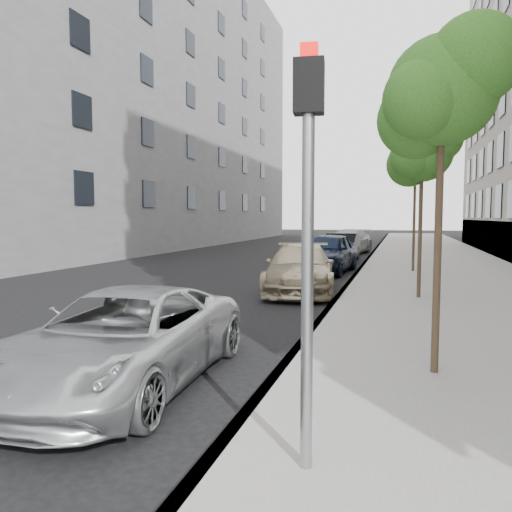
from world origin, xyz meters
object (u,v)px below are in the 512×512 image
at_px(minivan, 125,338).
at_px(sedan_rear, 348,242).
at_px(signal_pole, 308,211).
at_px(tree_far, 416,164).
at_px(tree_mid, 423,151).
at_px(sedan_blue, 326,253).
at_px(tree_near, 445,91).
at_px(suv, 300,268).
at_px(sedan_black, 341,248).

bearing_deg(minivan, sedan_rear, 86.86).
distance_m(signal_pole, sedan_rear, 26.22).
bearing_deg(tree_far, signal_pole, -94.35).
height_order(tree_mid, signal_pole, tree_mid).
bearing_deg(signal_pole, sedan_blue, 91.34).
height_order(sedan_blue, sedan_rear, sedan_blue).
relative_size(tree_near, tree_far, 0.94).
relative_size(signal_pole, suv, 0.71).
xyz_separation_m(sedan_black, sedan_rear, (-0.19, 5.25, 0.04)).
relative_size(tree_near, sedan_black, 1.08).
bearing_deg(tree_mid, sedan_black, 106.37).
distance_m(sedan_blue, sedan_rear, 10.30).
distance_m(tree_far, sedan_black, 6.83).
distance_m(tree_near, tree_far, 13.01).
relative_size(minivan, suv, 0.94).
relative_size(suv, sedan_black, 1.14).
distance_m(minivan, suv, 8.72).
bearing_deg(suv, tree_mid, -24.06).
distance_m(tree_mid, sedan_rear, 17.23).
relative_size(tree_far, suv, 1.01).
bearing_deg(tree_far, sedan_rear, 109.25).
relative_size(tree_mid, sedan_black, 1.10).
xyz_separation_m(tree_mid, sedan_rear, (-3.52, 16.57, -3.15)).
distance_m(suv, sedan_black, 10.39).
bearing_deg(tree_near, sedan_rear, 98.67).
xyz_separation_m(tree_mid, minivan, (-3.96, -7.76, -3.26)).
relative_size(suv, sedan_blue, 1.03).
bearing_deg(minivan, suv, 83.81).
bearing_deg(suv, tree_far, 50.61).
height_order(signal_pole, minivan, signal_pole).
distance_m(tree_mid, tree_far, 6.51).
bearing_deg(minivan, signal_pole, -34.58).
xyz_separation_m(signal_pole, suv, (-2.12, 10.44, -1.57)).
bearing_deg(tree_near, signal_pole, -112.08).
bearing_deg(sedan_blue, signal_pole, -77.01).
bearing_deg(sedan_black, sedan_blue, -89.10).
distance_m(tree_mid, sedan_black, 12.23).
bearing_deg(signal_pole, suv, 95.21).
bearing_deg(tree_mid, tree_near, -90.00).
bearing_deg(suv, minivan, -102.52).
bearing_deg(sedan_blue, tree_near, -70.02).
height_order(tree_far, sedan_black, tree_far).
relative_size(tree_far, minivan, 1.08).
height_order(suv, sedan_blue, sedan_blue).
height_order(tree_near, signal_pole, tree_near).
bearing_deg(suv, sedan_black, 81.51).
bearing_deg(sedan_blue, minivan, -87.21).
distance_m(tree_far, sedan_rear, 11.22).
height_order(suv, sedan_rear, sedan_rear).
xyz_separation_m(tree_mid, signal_pole, (-1.22, -9.51, -1.62)).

